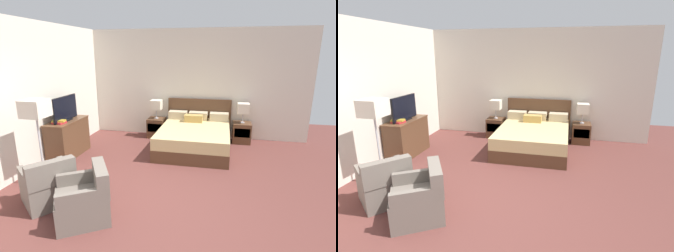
{
  "view_description": "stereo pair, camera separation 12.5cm",
  "coord_description": "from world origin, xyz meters",
  "views": [
    {
      "loc": [
        1.02,
        -3.0,
        2.24
      ],
      "look_at": [
        -0.09,
        2.2,
        0.75
      ],
      "focal_mm": 28.0,
      "sensor_mm": 36.0,
      "label": 1
    },
    {
      "loc": [
        1.14,
        -2.98,
        2.24
      ],
      "look_at": [
        -0.09,
        2.2,
        0.75
      ],
      "focal_mm": 28.0,
      "sensor_mm": 36.0,
      "label": 2
    }
  ],
  "objects": [
    {
      "name": "ground_plane",
      "position": [
        0.0,
        0.0,
        0.0
      ],
      "size": [
        11.98,
        11.98,
        0.0
      ],
      "primitive_type": "plane",
      "color": "brown"
    },
    {
      "name": "wall_back",
      "position": [
        0.0,
        4.02,
        1.43
      ],
      "size": [
        6.37,
        0.06,
        2.85
      ],
      "primitive_type": "cube",
      "color": "silver",
      "rests_on": "ground"
    },
    {
      "name": "wall_left",
      "position": [
        -2.61,
        1.7,
        1.43
      ],
      "size": [
        0.06,
        5.79,
        2.85
      ],
      "primitive_type": "cube",
      "color": "silver",
      "rests_on": "ground"
    },
    {
      "name": "bed",
      "position": [
        0.4,
        2.99,
        0.3
      ],
      "size": [
        1.68,
        2.06,
        1.06
      ],
      "color": "brown",
      "rests_on": "ground"
    },
    {
      "name": "nightstand_left",
      "position": [
        -0.73,
        3.7,
        0.26
      ],
      "size": [
        0.45,
        0.47,
        0.52
      ],
      "color": "brown",
      "rests_on": "ground"
    },
    {
      "name": "nightstand_right",
      "position": [
        1.53,
        3.7,
        0.26
      ],
      "size": [
        0.45,
        0.47,
        0.52
      ],
      "color": "brown",
      "rests_on": "ground"
    },
    {
      "name": "table_lamp_left",
      "position": [
        -0.73,
        3.7,
        0.89
      ],
      "size": [
        0.29,
        0.29,
        0.5
      ],
      "color": "#B7B7BC",
      "rests_on": "nightstand_left"
    },
    {
      "name": "table_lamp_right",
      "position": [
        1.53,
        3.7,
        0.89
      ],
      "size": [
        0.29,
        0.29,
        0.5
      ],
      "color": "#B7B7BC",
      "rests_on": "nightstand_right"
    },
    {
      "name": "dresser",
      "position": [
        -2.32,
        1.97,
        0.42
      ],
      "size": [
        0.48,
        1.09,
        0.81
      ],
      "color": "brown",
      "rests_on": "ground"
    },
    {
      "name": "tv",
      "position": [
        -2.32,
        1.96,
        1.07
      ],
      "size": [
        0.18,
        0.84,
        0.53
      ],
      "color": "black",
      "rests_on": "dresser"
    },
    {
      "name": "book_red_cover",
      "position": [
        -2.31,
        1.69,
        0.83
      ],
      "size": [
        0.27,
        0.23,
        0.04
      ],
      "primitive_type": "cube",
      "rotation": [
        0.0,
        0.0,
        -0.14
      ],
      "color": "#B7282D",
      "rests_on": "dresser"
    },
    {
      "name": "book_blue_cover",
      "position": [
        -2.32,
        1.69,
        0.87
      ],
      "size": [
        0.28,
        0.19,
        0.03
      ],
      "primitive_type": "cube",
      "rotation": [
        0.0,
        0.0,
        0.17
      ],
      "color": "gold",
      "rests_on": "book_red_cover"
    },
    {
      "name": "armchair_by_window",
      "position": [
        -1.51,
        0.13,
        0.28
      ],
      "size": [
        0.96,
        0.96,
        0.76
      ],
      "color": "#70665B",
      "rests_on": "ground"
    },
    {
      "name": "armchair_companion",
      "position": [
        -0.77,
        -0.11,
        0.28
      ],
      "size": [
        0.95,
        0.94,
        0.76
      ],
      "color": "#70665B",
      "rests_on": "ground"
    },
    {
      "name": "floor_lamp",
      "position": [
        -1.94,
        0.59,
        1.29
      ],
      "size": [
        0.37,
        0.37,
        1.52
      ],
      "color": "#B7B7BC",
      "rests_on": "ground"
    }
  ]
}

